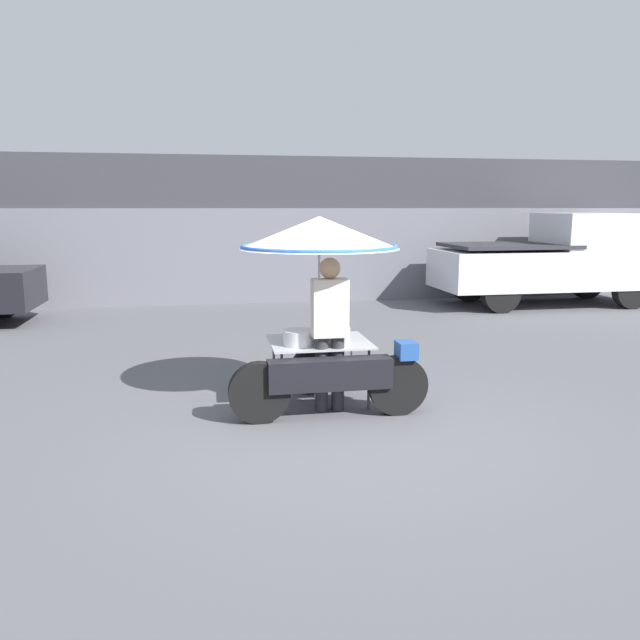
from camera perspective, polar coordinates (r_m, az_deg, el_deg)
ground_plane at (r=6.42m, az=2.44°, el=-9.65°), size 36.00×36.00×0.00m
shopfront_building at (r=15.36m, az=-5.34°, el=8.25°), size 28.00×2.06×3.33m
vendor_motorcycle_cart at (r=6.84m, az=0.08°, el=5.25°), size 2.11×1.77×2.09m
vendor_person at (r=6.65m, az=0.90°, el=-0.54°), size 0.38×0.22×1.67m
pickup_truck at (r=15.04m, az=20.65°, el=5.08°), size 5.09×1.92×2.05m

